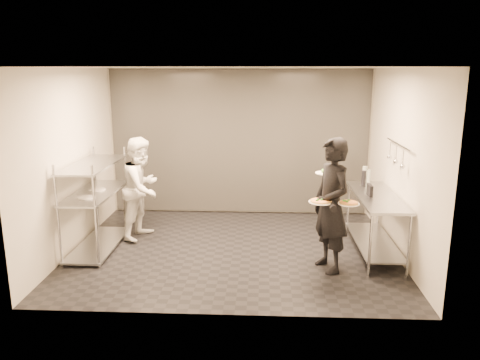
{
  "coord_description": "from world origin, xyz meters",
  "views": [
    {
      "loc": [
        0.45,
        -6.9,
        2.78
      ],
      "look_at": [
        0.1,
        0.13,
        1.1
      ],
      "focal_mm": 35.0,
      "sensor_mm": 36.0,
      "label": 1
    }
  ],
  "objects_px": {
    "pass_rack": "(96,201)",
    "chef": "(142,188)",
    "prep_counter": "(376,214)",
    "bottle_green": "(365,175)",
    "bottle_clear": "(369,176)",
    "bottle_dark": "(364,178)",
    "waiter": "(331,205)",
    "pos_monitor": "(370,190)",
    "pizza_plate_far": "(349,203)",
    "salad_plate": "(326,172)",
    "pizza_plate_near": "(321,201)"
  },
  "relations": [
    {
      "from": "prep_counter",
      "to": "pizza_plate_near",
      "type": "distance_m",
      "value": 1.31
    },
    {
      "from": "pizza_plate_near",
      "to": "pizza_plate_far",
      "type": "bearing_deg",
      "value": -8.61
    },
    {
      "from": "pizza_plate_far",
      "to": "bottle_green",
      "type": "relative_size",
      "value": 1.02
    },
    {
      "from": "waiter",
      "to": "pass_rack",
      "type": "bearing_deg",
      "value": -123.92
    },
    {
      "from": "pizza_plate_far",
      "to": "pos_monitor",
      "type": "distance_m",
      "value": 0.95
    },
    {
      "from": "prep_counter",
      "to": "bottle_dark",
      "type": "relative_size",
      "value": 7.16
    },
    {
      "from": "prep_counter",
      "to": "bottle_green",
      "type": "distance_m",
      "value": 0.91
    },
    {
      "from": "pass_rack",
      "to": "salad_plate",
      "type": "height_order",
      "value": "pass_rack"
    },
    {
      "from": "pizza_plate_far",
      "to": "salad_plate",
      "type": "height_order",
      "value": "salad_plate"
    },
    {
      "from": "pizza_plate_far",
      "to": "bottle_dark",
      "type": "height_order",
      "value": "bottle_dark"
    },
    {
      "from": "pizza_plate_near",
      "to": "pizza_plate_far",
      "type": "xyz_separation_m",
      "value": [
        0.37,
        -0.06,
        -0.0
      ]
    },
    {
      "from": "prep_counter",
      "to": "salad_plate",
      "type": "relative_size",
      "value": 6.05
    },
    {
      "from": "waiter",
      "to": "chef",
      "type": "xyz_separation_m",
      "value": [
        -2.95,
        1.19,
        -0.09
      ]
    },
    {
      "from": "pass_rack",
      "to": "chef",
      "type": "relative_size",
      "value": 0.94
    },
    {
      "from": "waiter",
      "to": "pizza_plate_near",
      "type": "distance_m",
      "value": 0.25
    },
    {
      "from": "salad_plate",
      "to": "pos_monitor",
      "type": "height_order",
      "value": "salad_plate"
    },
    {
      "from": "chef",
      "to": "pos_monitor",
      "type": "bearing_deg",
      "value": -82.56
    },
    {
      "from": "pizza_plate_near",
      "to": "pos_monitor",
      "type": "xyz_separation_m",
      "value": [
        0.83,
        0.77,
        -0.04
      ]
    },
    {
      "from": "prep_counter",
      "to": "chef",
      "type": "height_order",
      "value": "chef"
    },
    {
      "from": "chef",
      "to": "bottle_dark",
      "type": "relative_size",
      "value": 6.75
    },
    {
      "from": "pizza_plate_near",
      "to": "bottle_green",
      "type": "xyz_separation_m",
      "value": [
        0.92,
        1.6,
        0.02
      ]
    },
    {
      "from": "pos_monitor",
      "to": "pizza_plate_near",
      "type": "bearing_deg",
      "value": -136.92
    },
    {
      "from": "salad_plate",
      "to": "bottle_clear",
      "type": "relative_size",
      "value": 1.32
    },
    {
      "from": "waiter",
      "to": "pizza_plate_near",
      "type": "relative_size",
      "value": 5.87
    },
    {
      "from": "pass_rack",
      "to": "prep_counter",
      "type": "xyz_separation_m",
      "value": [
        4.33,
        0.0,
        -0.14
      ]
    },
    {
      "from": "bottle_clear",
      "to": "pizza_plate_near",
      "type": "bearing_deg",
      "value": -121.57
    },
    {
      "from": "bottle_clear",
      "to": "bottle_dark",
      "type": "height_order",
      "value": "bottle_dark"
    },
    {
      "from": "pos_monitor",
      "to": "bottle_dark",
      "type": "relative_size",
      "value": 0.94
    },
    {
      "from": "waiter",
      "to": "prep_counter",
      "type": "bearing_deg",
      "value": 106.44
    },
    {
      "from": "prep_counter",
      "to": "bottle_dark",
      "type": "xyz_separation_m",
      "value": [
        -0.09,
        0.58,
        0.42
      ]
    },
    {
      "from": "bottle_dark",
      "to": "chef",
      "type": "bearing_deg",
      "value": -179.38
    },
    {
      "from": "bottle_green",
      "to": "bottle_dark",
      "type": "bearing_deg",
      "value": -105.28
    },
    {
      "from": "pizza_plate_near",
      "to": "bottle_dark",
      "type": "distance_m",
      "value": 1.63
    },
    {
      "from": "prep_counter",
      "to": "salad_plate",
      "type": "distance_m",
      "value": 1.14
    },
    {
      "from": "pizza_plate_near",
      "to": "bottle_green",
      "type": "distance_m",
      "value": 1.85
    },
    {
      "from": "waiter",
      "to": "pos_monitor",
      "type": "height_order",
      "value": "waiter"
    },
    {
      "from": "waiter",
      "to": "pizza_plate_near",
      "type": "height_order",
      "value": "waiter"
    },
    {
      "from": "waiter",
      "to": "salad_plate",
      "type": "distance_m",
      "value": 0.52
    },
    {
      "from": "bottle_clear",
      "to": "pos_monitor",
      "type": "bearing_deg",
      "value": -100.92
    },
    {
      "from": "chef",
      "to": "pos_monitor",
      "type": "xyz_separation_m",
      "value": [
        3.61,
        -0.57,
        0.16
      ]
    },
    {
      "from": "salad_plate",
      "to": "bottle_clear",
      "type": "height_order",
      "value": "salad_plate"
    },
    {
      "from": "pass_rack",
      "to": "bottle_clear",
      "type": "xyz_separation_m",
      "value": [
        4.37,
        0.8,
        0.26
      ]
    },
    {
      "from": "salad_plate",
      "to": "pos_monitor",
      "type": "relative_size",
      "value": 1.25
    },
    {
      "from": "prep_counter",
      "to": "pass_rack",
      "type": "bearing_deg",
      "value": -179.97
    },
    {
      "from": "pass_rack",
      "to": "bottle_green",
      "type": "height_order",
      "value": "pass_rack"
    },
    {
      "from": "pizza_plate_far",
      "to": "bottle_dark",
      "type": "bearing_deg",
      "value": 71.06
    },
    {
      "from": "pos_monitor",
      "to": "bottle_clear",
      "type": "relative_size",
      "value": 1.05
    },
    {
      "from": "pass_rack",
      "to": "salad_plate",
      "type": "relative_size",
      "value": 5.37
    },
    {
      "from": "bottle_clear",
      "to": "waiter",
      "type": "bearing_deg",
      "value": -119.43
    },
    {
      "from": "pass_rack",
      "to": "chef",
      "type": "xyz_separation_m",
      "value": [
        0.6,
        0.54,
        0.08
      ]
    }
  ]
}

